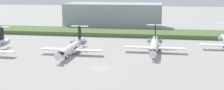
# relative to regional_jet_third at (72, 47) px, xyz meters

# --- Properties ---
(ground_plane) EXTENTS (500.00, 500.00, 0.00)m
(ground_plane) POSITION_rel_regional_jet_third_xyz_m (14.21, 11.69, -2.54)
(ground_plane) COLOR #9E9B96
(grass_berm) EXTENTS (320.00, 20.00, 1.96)m
(grass_berm) POSITION_rel_regional_jet_third_xyz_m (14.21, 47.29, -1.56)
(grass_berm) COLOR #4C6B38
(grass_berm) RESTS_ON ground
(regional_jet_third) EXTENTS (22.81, 31.00, 9.00)m
(regional_jet_third) POSITION_rel_regional_jet_third_xyz_m (0.00, 0.00, 0.00)
(regional_jet_third) COLOR white
(regional_jet_third) RESTS_ON ground
(regional_jet_fourth) EXTENTS (22.81, 31.00, 9.00)m
(regional_jet_fourth) POSITION_rel_regional_jet_third_xyz_m (29.61, 8.60, 0.00)
(regional_jet_fourth) COLOR white
(regional_jet_fourth) RESTS_ON ground
(distant_hangar) EXTENTS (56.06, 24.25, 14.19)m
(distant_hangar) POSITION_rel_regional_jet_third_xyz_m (3.57, 73.19, 4.56)
(distant_hangar) COLOR #9EA3AD
(distant_hangar) RESTS_ON ground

